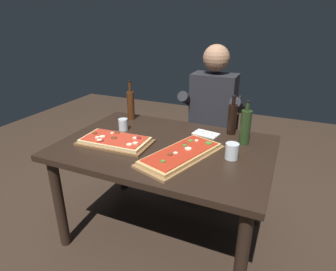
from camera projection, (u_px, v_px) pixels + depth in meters
ground_plane at (165, 232)px, 2.19m from camera, size 6.40×6.40×0.00m
dining_table at (165, 158)px, 1.94m from camera, size 1.40×0.96×0.74m
pizza_rectangular_front at (115, 141)px, 1.92m from camera, size 0.49×0.28×0.05m
pizza_rectangular_left at (181, 154)px, 1.73m from camera, size 0.43×0.63×0.05m
wine_bottle_dark at (131, 105)px, 2.33m from camera, size 0.06×0.06×0.33m
oil_bottle_amber at (232, 119)px, 2.04m from camera, size 0.06×0.06×0.29m
vinegar_bottle_green at (245, 127)px, 1.88m from camera, size 0.07×0.07×0.30m
tumbler_near_camera at (232, 151)px, 1.71m from camera, size 0.08×0.08×0.10m
tumbler_far_side at (123, 125)px, 2.14m from camera, size 0.07×0.07×0.09m
napkin_cutlery_set at (206, 134)px, 2.07m from camera, size 0.20×0.14×0.01m
diner_chair at (213, 137)px, 2.68m from camera, size 0.44×0.44×0.87m
seated_diner at (211, 115)px, 2.48m from camera, size 0.53×0.41×1.33m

